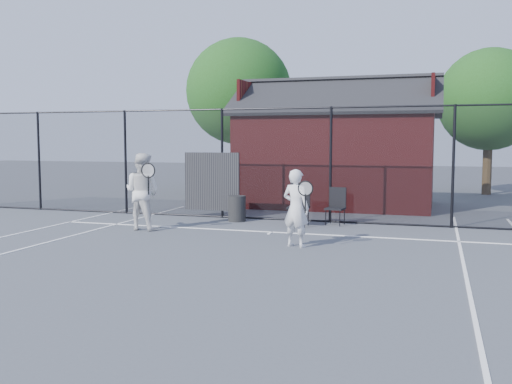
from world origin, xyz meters
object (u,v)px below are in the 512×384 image
(clubhouse, at_px, (337,156))
(waste_bin, at_px, (237,209))
(player_front, at_px, (296,208))
(player_back, at_px, (142,191))
(chair_right, at_px, (335,207))
(chair_left, at_px, (298,205))

(clubhouse, relative_size, waste_bin, 9.60)
(player_front, height_order, player_back, player_back)
(chair_right, distance_m, waste_bin, 2.59)
(chair_right, bearing_deg, player_back, -144.53)
(clubhouse, distance_m, waste_bin, 5.07)
(waste_bin, bearing_deg, chair_left, -11.74)
(player_front, distance_m, chair_right, 3.21)
(player_front, height_order, waste_bin, player_front)
(player_back, bearing_deg, player_front, -14.56)
(clubhouse, bearing_deg, chair_right, -80.92)
(clubhouse, xyz_separation_m, chair_right, (0.70, -4.40, -1.15))
(clubhouse, relative_size, chair_right, 7.05)
(player_front, bearing_deg, clubhouse, 93.46)
(chair_left, distance_m, waste_bin, 1.79)
(player_back, height_order, chair_left, player_back)
(chair_left, relative_size, waste_bin, 1.54)
(player_back, bearing_deg, chair_left, 25.48)
(player_front, relative_size, chair_left, 1.50)
(player_front, bearing_deg, chair_left, 102.49)
(chair_right, bearing_deg, waste_bin, -168.06)
(clubhouse, distance_m, player_front, 7.64)
(player_back, relative_size, chair_right, 1.99)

